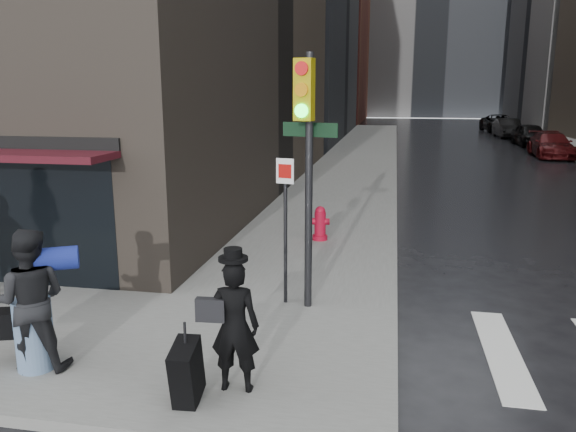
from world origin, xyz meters
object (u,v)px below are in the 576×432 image
man_jeans (30,300)px  parked_car_3 (551,145)px  fire_hydrant (320,225)px  parked_car_4 (530,135)px  traffic_light (305,148)px  parked_car_5 (508,128)px  parked_car_6 (499,123)px  man_overcoat (225,333)px

man_jeans → parked_car_3: man_jeans is taller
fire_hydrant → parked_car_4: parked_car_4 is taller
traffic_light → parked_car_3: (10.10, 25.11, -2.14)m
parked_car_4 → parked_car_5: bearing=89.5°
fire_hydrant → parked_car_6: 42.15m
man_jeans → parked_car_5: man_jeans is taller
man_overcoat → man_jeans: man_jeans is taller
man_jeans → man_overcoat: bearing=159.3°
traffic_light → parked_car_4: (10.41, 31.77, -2.08)m
man_jeans → parked_car_3: 30.82m
parked_car_4 → parked_car_5: (-0.23, 6.67, -0.00)m
man_jeans → fire_hydrant: bearing=-129.7°
man_jeans → traffic_light: 4.50m
man_overcoat → parked_car_5: 42.64m
man_jeans → parked_car_6: 49.77m
man_jeans → parked_car_4: 37.06m
parked_car_3 → fire_hydrant: bearing=-114.8°
man_overcoat → traffic_light: bearing=-103.9°
fire_hydrant → parked_car_3: 23.18m
parked_car_3 → parked_car_6: bearing=90.3°
man_overcoat → parked_car_4: size_ratio=0.41×
traffic_light → parked_car_3: bearing=81.0°
man_jeans → parked_car_5: bearing=-125.9°
parked_car_4 → parked_car_3: bearing=-95.1°
parked_car_4 → man_jeans: bearing=-113.9°
fire_hydrant → parked_car_6: (10.94, 40.71, 0.24)m
man_overcoat → parked_car_6: 49.22m
parked_car_4 → parked_car_5: parked_car_4 is taller
fire_hydrant → parked_car_4: 29.40m
fire_hydrant → parked_car_6: bearing=75.0°
man_jeans → parked_car_4: size_ratio=0.43×
man_jeans → fire_hydrant: 7.68m
fire_hydrant → parked_car_6: size_ratio=0.15×
traffic_light → parked_car_4: size_ratio=0.94×
man_overcoat → man_jeans: size_ratio=0.96×
man_overcoat → parked_car_6: man_overcoat is taller
parked_car_4 → parked_car_6: 13.33m
man_jeans → fire_hydrant: man_jeans is taller
traffic_light → parked_car_4: 33.50m
man_overcoat → fire_hydrant: 7.25m
traffic_light → parked_car_5: traffic_light is taller
fire_hydrant → parked_car_6: parked_car_6 is taller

